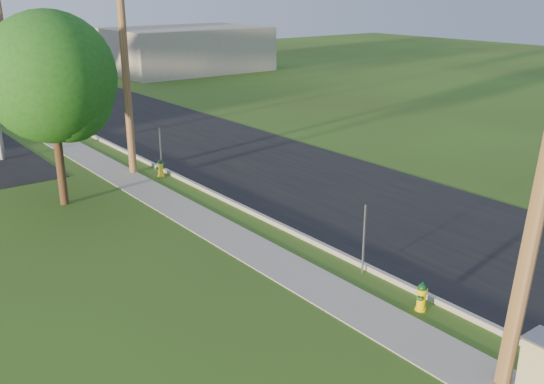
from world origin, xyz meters
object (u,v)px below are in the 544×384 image
object	(u,v)px
utility_pole_far	(3,33)
tree_verge	(54,82)
hydrant_near	(422,297)
hydrant_far	(66,123)
hydrant_mid	(161,168)
utility_pole_mid	(124,54)

from	to	relation	value
utility_pole_far	tree_verge	bearing A→B (deg)	-100.17
hydrant_near	hydrant_far	distance (m)	24.96
hydrant_near	hydrant_mid	bearing A→B (deg)	89.41
hydrant_near	utility_pole_far	bearing A→B (deg)	90.90
tree_verge	utility_pole_mid	bearing A→B (deg)	31.72
tree_verge	hydrant_far	bearing A→B (deg)	70.71
tree_verge	hydrant_far	distance (m)	13.44
hydrant_far	utility_pole_far	bearing A→B (deg)	94.22
hydrant_near	tree_verge	bearing A→B (deg)	107.90
hydrant_near	hydrant_far	bearing A→B (deg)	89.82
utility_pole_mid	tree_verge	world-z (taller)	utility_pole_mid
utility_pole_mid	hydrant_mid	bearing A→B (deg)	-62.01
tree_verge	hydrant_mid	xyz separation A→B (m)	(4.30, 0.99, -4.06)
utility_pole_far	utility_pole_mid	bearing A→B (deg)	-90.00
tree_verge	hydrant_mid	bearing A→B (deg)	12.99
utility_pole_far	hydrant_near	xyz separation A→B (m)	(0.52, -33.11, -4.44)
utility_pole_mid	hydrant_near	distance (m)	15.80
utility_pole_mid	hydrant_far	distance (m)	10.88
utility_pole_far	hydrant_mid	distance (m)	19.77
utility_pole_far	hydrant_mid	xyz separation A→B (m)	(0.67, -19.25, -4.44)
tree_verge	hydrant_near	bearing A→B (deg)	-72.10
hydrant_near	hydrant_mid	distance (m)	13.86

